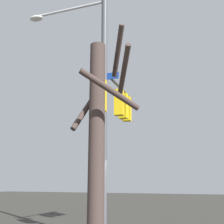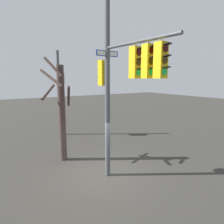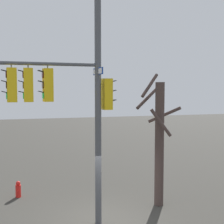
{
  "view_description": "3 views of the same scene",
  "coord_description": "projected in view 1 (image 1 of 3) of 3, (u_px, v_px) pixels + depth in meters",
  "views": [
    {
      "loc": [
        -3.8,
        8.48,
        1.78
      ],
      "look_at": [
        -0.19,
        -0.2,
        4.15
      ],
      "focal_mm": 45.04,
      "sensor_mm": 36.0,
      "label": 1
    },
    {
      "loc": [
        -4.42,
        -7.5,
        4.45
      ],
      "look_at": [
        0.08,
        -0.57,
        3.04
      ],
      "focal_mm": 31.82,
      "sensor_mm": 36.0,
      "label": 2
    },
    {
      "loc": [
        10.98,
        -2.68,
        4.92
      ],
      "look_at": [
        0.04,
        0.37,
        4.03
      ],
      "focal_mm": 51.02,
      "sensor_mm": 36.0,
      "label": 3
    }
  ],
  "objects": [
    {
      "name": "main_signal_pole_assembly",
      "position": [
        108.0,
        96.0,
        10.81
      ],
      "size": [
        3.93,
        4.26,
        9.05
      ],
      "rotation": [
        0.0,
        0.0,
        4.77
      ],
      "color": "#4C4F54",
      "rests_on": "ground"
    },
    {
      "name": "bare_tree_behind_pole",
      "position": [
        98.0,
        139.0,
        6.45
      ],
      "size": [
        1.62,
        2.0,
        5.5
      ],
      "color": "#453531",
      "rests_on": "ground"
    }
  ]
}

